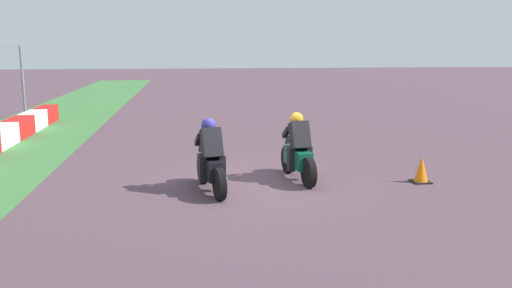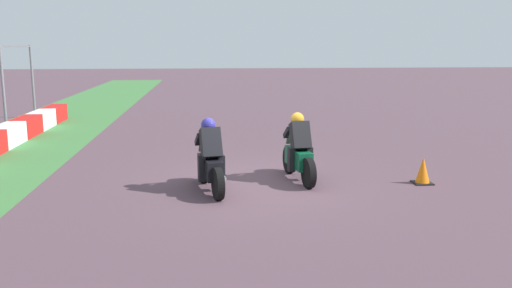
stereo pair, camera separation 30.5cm
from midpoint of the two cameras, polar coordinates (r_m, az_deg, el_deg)
The scene contains 4 objects.
ground_plane at distance 11.59m, azimuth -0.68°, elevation -4.26°, with size 120.00×120.00×0.00m, color #543C46.
rider_lane_a at distance 11.80m, azimuth 3.81°, elevation -0.91°, with size 2.04×0.59×1.51m.
rider_lane_b at distance 10.91m, azimuth -5.71°, elevation -1.89°, with size 2.03×0.64×1.51m.
traffic_cone at distance 12.12m, azimuth 16.69°, elevation -2.72°, with size 0.40×0.40×0.59m.
Camera 1 is at (-11.11, 1.43, 2.96)m, focal length 37.12 mm.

